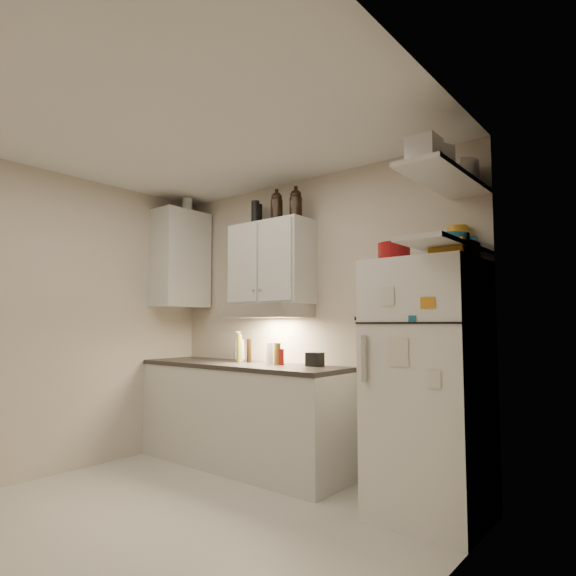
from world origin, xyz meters
The scene contains 36 objects.
floor centered at (0.00, 0.00, -0.01)m, with size 3.20×3.00×0.02m, color beige.
ceiling centered at (0.00, 0.00, 2.61)m, with size 3.20×3.00×0.02m, color silver.
back_wall centered at (0.00, 1.51, 1.30)m, with size 3.20×0.02×2.60m, color beige.
left_wall centered at (-1.61, 0.00, 1.30)m, with size 0.02×3.00×2.60m, color beige.
right_wall centered at (1.61, 0.00, 1.30)m, with size 0.02×3.00×2.60m, color beige.
base_cabinet centered at (-0.55, 1.20, 0.44)m, with size 2.10×0.60×0.88m, color silver.
countertop centered at (-0.55, 1.20, 0.90)m, with size 2.10×0.62×0.04m, color #2D2927.
upper_cabinet centered at (-0.30, 1.33, 1.83)m, with size 0.80×0.33×0.75m, color silver.
side_cabinet centered at (-1.44, 1.20, 1.95)m, with size 0.33×0.55×1.00m, color silver.
range_hood centered at (-0.30, 1.27, 1.39)m, with size 0.76×0.46×0.12m, color silver.
fridge centered at (1.25, 1.16, 0.85)m, with size 0.70×0.68×1.70m, color white.
shelf_hi centered at (1.45, 1.02, 2.20)m, with size 0.30×0.95×0.03m, color silver.
shelf_lo centered at (1.45, 1.02, 1.76)m, with size 0.30×0.95×0.03m, color silver.
knife_strip centered at (0.70, 1.49, 1.32)m, with size 0.42×0.02×0.03m, color black.
dutch_oven centered at (1.08, 1.04, 1.76)m, with size 0.22×0.22×0.13m, color maroon.
book_stack centered at (1.49, 1.04, 1.75)m, with size 0.22×0.28×0.09m, color orange.
spice_jar centered at (1.38, 1.15, 1.75)m, with size 0.06×0.06×0.09m, color silver.
stock_pot centered at (1.44, 1.34, 2.30)m, with size 0.25×0.25×0.18m, color silver.
tin_a centered at (1.40, 0.98, 2.31)m, with size 0.19×0.17×0.19m, color #AAAAAD.
tin_b centered at (1.43, 0.75, 2.30)m, with size 0.18×0.18×0.18m, color #AAAAAD.
bowl_teal centered at (1.41, 1.38, 1.82)m, with size 0.24×0.24×0.09m, color #165A7B.
bowl_orange centered at (1.37, 1.45, 1.90)m, with size 0.19×0.19×0.06m, color orange.
bowl_yellow centered at (1.37, 1.45, 1.95)m, with size 0.15×0.15×0.05m, color gold.
plates centered at (1.49, 0.99, 1.80)m, with size 0.23×0.23×0.06m, color #165A7B.
growler_a centered at (-0.18, 1.27, 2.33)m, with size 0.11×0.11×0.26m, color black, non-canonical shape.
growler_b centered at (0.00, 1.32, 2.33)m, with size 0.11×0.11×0.26m, color black, non-canonical shape.
thermos_a centered at (-0.44, 1.27, 2.31)m, with size 0.08×0.08×0.22m, color black.
thermos_b centered at (-0.53, 1.41, 2.31)m, with size 0.08×0.08×0.23m, color black.
side_jar centered at (-1.37, 1.22, 2.52)m, with size 0.10×0.10×0.14m, color silver.
soap_bottle centered at (-0.72, 1.35, 1.08)m, with size 0.12×0.12×0.32m, color silver.
pepper_mill centered at (-0.16, 1.25, 1.02)m, with size 0.06×0.06×0.19m, color brown.
oil_bottle centered at (-0.60, 1.23, 1.05)m, with size 0.05×0.05×0.26m, color olive.
vinegar_bottle centered at (-0.53, 1.30, 1.03)m, with size 0.05×0.05×0.22m, color black.
clear_bottle centered at (-0.24, 1.25, 1.02)m, with size 0.06×0.06×0.19m, color silver.
red_jar centered at (-0.14, 1.27, 0.99)m, with size 0.07×0.07×0.14m, color maroon.
caddy centered at (0.18, 1.34, 0.98)m, with size 0.14×0.10×0.12m, color black.
Camera 1 is at (2.57, -1.96, 1.27)m, focal length 30.00 mm.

